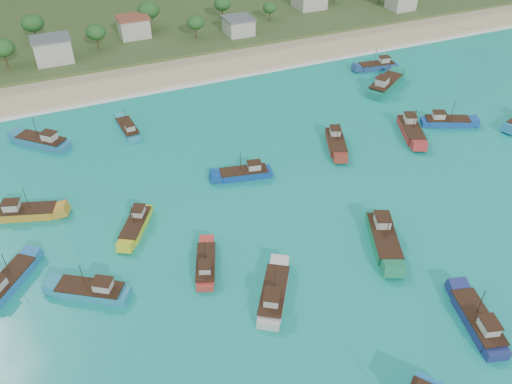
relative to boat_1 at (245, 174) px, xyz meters
name	(u,v)px	position (x,y,z in m)	size (l,w,h in m)	color
ground	(339,263)	(4.46, -26.88, -0.68)	(600.00, 600.00, 0.00)	#0C8C83
beach	(185,70)	(4.46, 52.12, -0.68)	(400.00, 18.00, 1.20)	beige
land	(134,6)	(4.46, 113.12, -0.68)	(400.00, 110.00, 2.40)	#385123
surf_line	(196,84)	(4.46, 42.62, -0.68)	(400.00, 2.50, 0.08)	white
village	(194,18)	(15.74, 77.95, 3.95)	(204.27, 29.16, 7.31)	beige
vegetation	(119,28)	(-7.52, 76.21, 4.73)	(280.60, 26.42, 8.95)	#235623
boat_1	(245,174)	(0.00, 0.00, 0.00)	(10.41, 5.01, 5.91)	#0F4095
boat_2	(446,122)	(48.28, 0.34, 0.06)	(10.89, 7.32, 6.24)	#164AA1
boat_4	(336,143)	(21.47, 2.55, 0.07)	(7.01, 11.03, 6.29)	maroon
boat_6	(385,85)	(46.49, 20.68, 0.39)	(13.68, 10.64, 8.05)	#12765D
boat_8	(43,142)	(-33.91, 27.11, 0.17)	(10.74, 10.54, 6.87)	teal
boat_9	(206,266)	(-14.64, -19.79, -0.10)	(5.75, 9.45, 5.37)	#B2332B
boat_10	(136,225)	(-22.12, -6.32, -0.05)	(7.35, 9.62, 5.64)	yellow
boat_12	(9,283)	(-41.98, -11.53, 0.03)	(8.78, 9.88, 6.05)	#2069AC
boat_16	(411,131)	(38.69, 0.27, 0.17)	(7.79, 11.97, 6.84)	#B72E2C
boat_18	(26,213)	(-38.61, 4.27, 0.08)	(11.18, 6.38, 6.34)	orange
boat_21	(478,322)	(15.16, -44.45, 0.09)	(6.03, 11.30, 6.40)	navy
boat_22	(383,239)	(13.17, -25.82, 0.23)	(8.16, 12.54, 7.16)	#1A8152
boat_23	(92,291)	(-31.15, -18.13, 0.05)	(10.51, 8.33, 6.21)	teal
boat_25	(274,295)	(-7.82, -29.24, 0.09)	(8.62, 10.77, 6.38)	beige
boat_28	(377,66)	(52.01, 32.05, 0.06)	(10.92, 4.61, 6.25)	navy
boat_30	(128,129)	(-16.55, 25.48, -0.04)	(3.49, 9.80, 5.69)	teal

